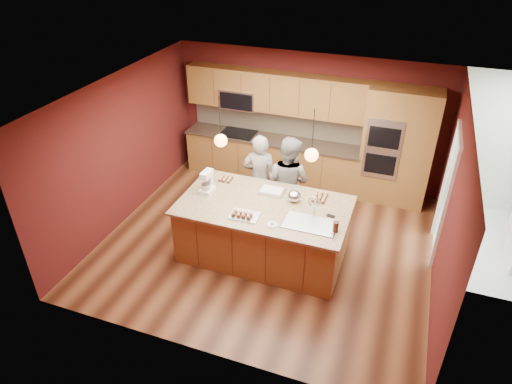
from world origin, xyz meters
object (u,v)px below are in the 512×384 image
at_px(person_right, 288,182).
at_px(mixing_bowl, 294,196).
at_px(stand_mixer, 207,183).
at_px(island, 265,230).
at_px(person_left, 259,178).

xyz_separation_m(person_right, mixing_bowl, (0.32, -0.75, 0.22)).
xyz_separation_m(stand_mixer, mixing_bowl, (1.43, 0.20, -0.07)).
relative_size(island, stand_mixer, 7.24).
bearing_deg(mixing_bowl, island, -146.79).
height_order(person_left, person_right, person_right).
relative_size(island, person_right, 1.56).
relative_size(stand_mixer, mixing_bowl, 1.67).
distance_m(island, stand_mixer, 1.22).
xyz_separation_m(island, person_right, (0.08, 1.01, 0.36)).
bearing_deg(person_left, island, 100.06).
bearing_deg(island, person_left, 114.01).
bearing_deg(stand_mixer, person_left, 62.50).
xyz_separation_m(person_left, mixing_bowl, (0.85, -0.75, 0.24)).
distance_m(person_right, stand_mixer, 1.49).
relative_size(person_right, stand_mixer, 4.65).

